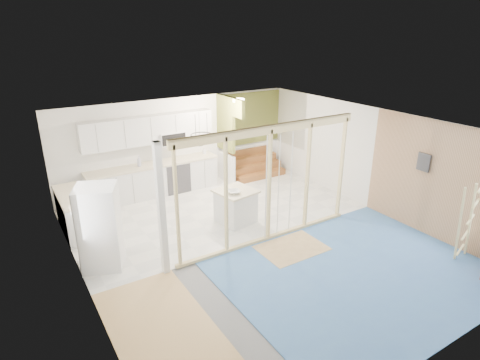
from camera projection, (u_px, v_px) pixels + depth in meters
room at (257, 188)px, 8.28m from camera, size 7.01×8.01×2.61m
floor_overlays at (258, 240)px, 8.82m from camera, size 7.00×8.00×0.03m
stud_frame at (248, 177)px, 8.05m from camera, size 4.66×0.14×2.60m
base_cabinets at (133, 189)px, 10.45m from camera, size 4.45×2.24×0.93m
upper_cabinets at (151, 131)px, 10.70m from camera, size 3.60×0.41×0.85m
green_partition at (245, 147)px, 12.31m from camera, size 2.25×1.51×2.60m
pot_rack at (202, 137)px, 9.38m from camera, size 0.52×0.52×0.72m
sheathing_panel at (448, 185)px, 8.41m from camera, size 0.02×4.00×2.60m
electrical_panel at (424, 162)px, 8.74m from camera, size 0.04×0.30×0.40m
ceiling_light at (239, 100)px, 10.90m from camera, size 0.32×0.32×0.08m
fridge at (100, 228)px, 7.61m from camera, size 0.97×0.93×1.68m
island at (236, 206)px, 9.54m from camera, size 0.97×0.97×0.83m
bowl at (234, 192)px, 9.21m from camera, size 0.37×0.37×0.07m
soap_bottle_a at (139, 161)px, 10.63m from camera, size 0.15×0.15×0.29m
soap_bottle_b at (204, 151)px, 11.72m from camera, size 0.09×0.09×0.18m
ladder at (466, 222)px, 7.81m from camera, size 0.90×0.13×1.67m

